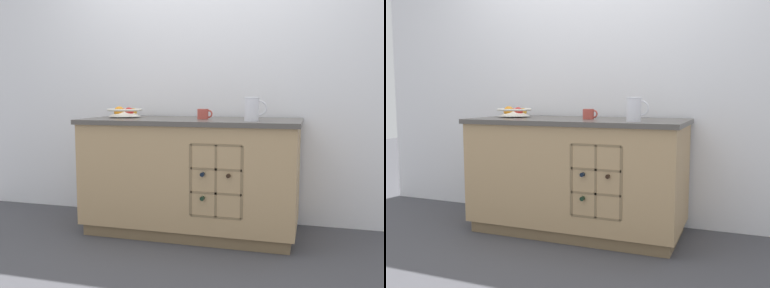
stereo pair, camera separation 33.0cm
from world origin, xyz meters
The scene contains 6 objects.
ground_plane centered at (0.00, 0.00, 0.00)m, with size 14.00×14.00×0.00m, color #424247.
back_wall centered at (0.00, 0.42, 1.27)m, with size 4.40×0.06×2.55m, color white.
kitchen_island centered at (0.00, 0.00, 0.45)m, with size 1.65×0.76×0.89m.
fruit_bowl centered at (-0.58, 0.04, 0.93)m, with size 0.29×0.29×0.09m.
white_pitcher centered at (0.49, -0.18, 0.98)m, with size 0.16×0.11×0.17m.
ceramic_mug centered at (0.09, -0.02, 0.93)m, with size 0.12×0.08×0.08m.
Camera 1 is at (0.90, -3.16, 1.07)m, focal length 40.00 mm.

